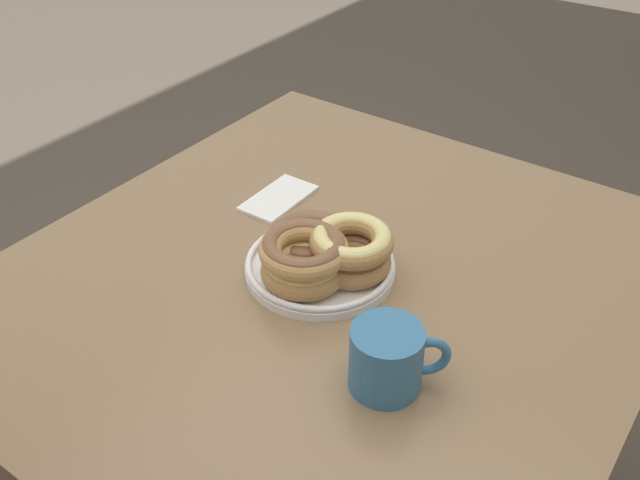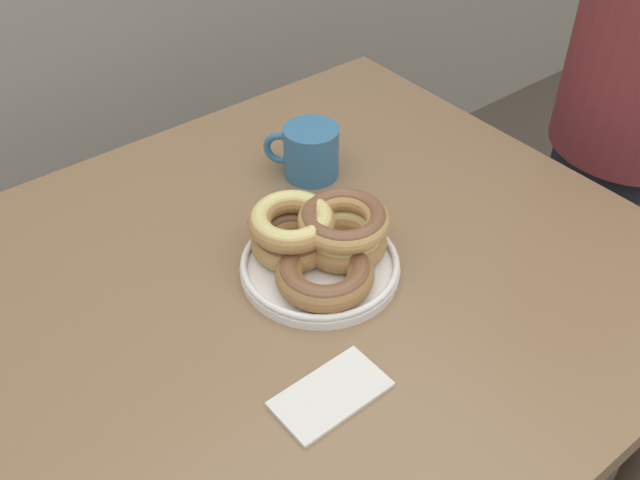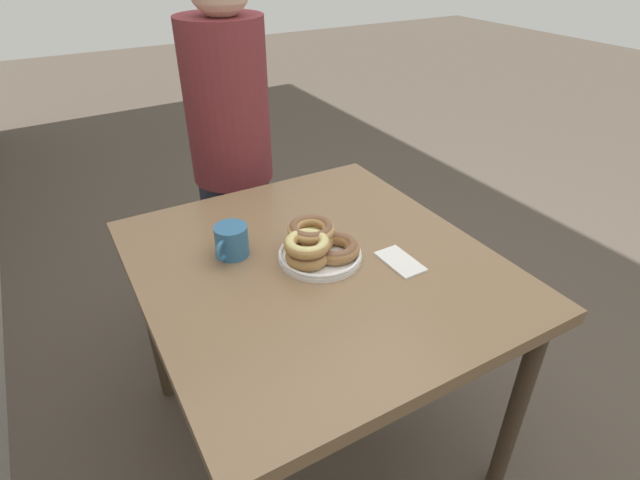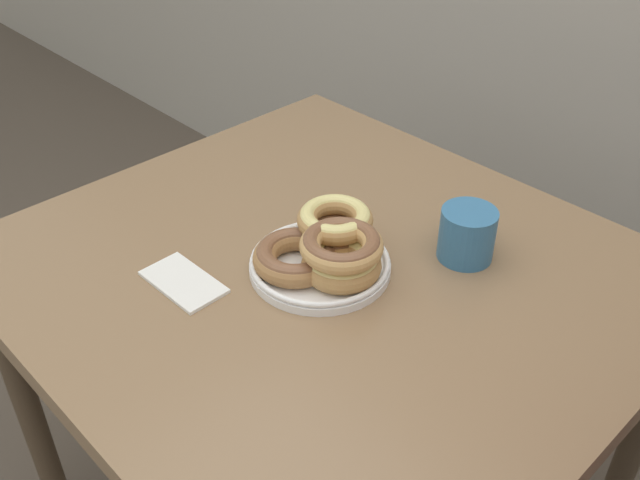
{
  "view_description": "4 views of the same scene",
  "coord_description": "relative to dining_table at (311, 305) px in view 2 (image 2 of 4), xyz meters",
  "views": [
    {
      "loc": [
        0.7,
        0.64,
        1.41
      ],
      "look_at": [
        0.01,
        0.14,
        0.79
      ],
      "focal_mm": 40.0,
      "sensor_mm": 36.0,
      "label": 1
    },
    {
      "loc": [
        -0.46,
        -0.44,
        1.43
      ],
      "look_at": [
        0.01,
        0.14,
        0.79
      ],
      "focal_mm": 40.0,
      "sensor_mm": 36.0,
      "label": 2
    },
    {
      "loc": [
        -0.98,
        0.7,
        1.51
      ],
      "look_at": [
        0.01,
        0.14,
        0.79
      ],
      "focal_mm": 28.0,
      "sensor_mm": 36.0,
      "label": 3
    },
    {
      "loc": [
        0.66,
        -0.49,
        1.44
      ],
      "look_at": [
        0.01,
        0.14,
        0.79
      ],
      "focal_mm": 40.0,
      "sensor_mm": 36.0,
      "label": 4
    }
  ],
  "objects": [
    {
      "name": "coffee_mug",
      "position": [
        0.14,
        0.19,
        0.12
      ],
      "size": [
        0.1,
        0.11,
        0.09
      ],
      "color": "teal",
      "rests_on": "dining_table"
    },
    {
      "name": "dining_table",
      "position": [
        0.0,
        0.0,
        0.0
      ],
      "size": [
        1.0,
        0.92,
        0.73
      ],
      "color": "#846647",
      "rests_on": "ground_plane"
    },
    {
      "name": "napkin",
      "position": [
        -0.12,
        -0.2,
        0.08
      ],
      "size": [
        0.14,
        0.08,
        0.01
      ],
      "color": "white",
      "rests_on": "dining_table"
    },
    {
      "name": "donut_plate",
      "position": [
        0.01,
        -0.01,
        0.12
      ],
      "size": [
        0.25,
        0.25,
        0.09
      ],
      "color": "white",
      "rests_on": "dining_table"
    }
  ]
}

